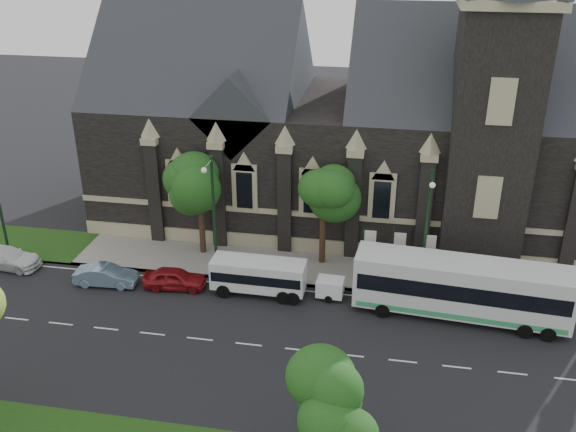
% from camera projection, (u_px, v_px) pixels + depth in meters
% --- Properties ---
extents(ground, '(160.00, 160.00, 0.00)m').
position_uv_depth(ground, '(249.00, 344.00, 37.43)').
color(ground, black).
rests_on(ground, ground).
extents(sidewalk, '(80.00, 5.00, 0.15)m').
position_uv_depth(sidewalk, '(279.00, 265.00, 45.88)').
color(sidewalk, gray).
rests_on(sidewalk, ground).
extents(museum, '(40.00, 17.70, 29.90)m').
position_uv_depth(museum, '(364.00, 125.00, 49.93)').
color(museum, black).
rests_on(museum, ground).
extents(tree_park_east, '(3.40, 3.40, 6.28)m').
position_uv_depth(tree_park_east, '(339.00, 403.00, 26.17)').
color(tree_park_east, black).
rests_on(tree_park_east, ground).
extents(tree_walk_right, '(4.08, 4.08, 7.80)m').
position_uv_depth(tree_walk_right, '(327.00, 189.00, 44.03)').
color(tree_walk_right, black).
rests_on(tree_walk_right, ground).
extents(tree_walk_left, '(3.91, 3.91, 7.64)m').
position_uv_depth(tree_walk_left, '(203.00, 182.00, 45.50)').
color(tree_walk_left, black).
rests_on(tree_walk_left, ground).
extents(street_lamp_near, '(0.36, 1.88, 9.00)m').
position_uv_depth(street_lamp_near, '(426.00, 228.00, 40.01)').
color(street_lamp_near, black).
rests_on(street_lamp_near, ground).
extents(street_lamp_mid, '(0.36, 1.88, 9.00)m').
position_uv_depth(street_lamp_mid, '(213.00, 212.00, 42.25)').
color(street_lamp_mid, black).
rests_on(street_lamp_mid, ground).
extents(banner_flag_left, '(0.90, 0.10, 4.00)m').
position_uv_depth(banner_flag_left, '(367.00, 248.00, 43.45)').
color(banner_flag_left, black).
rests_on(banner_flag_left, ground).
extents(banner_flag_center, '(0.90, 0.10, 4.00)m').
position_uv_depth(banner_flag_center, '(397.00, 250.00, 43.13)').
color(banner_flag_center, black).
rests_on(banner_flag_center, ground).
extents(banner_flag_right, '(0.90, 0.10, 4.00)m').
position_uv_depth(banner_flag_right, '(427.00, 252.00, 42.81)').
color(banner_flag_right, black).
rests_on(banner_flag_right, ground).
extents(tour_coach, '(13.31, 3.91, 3.83)m').
position_uv_depth(tour_coach, '(461.00, 287.00, 39.29)').
color(tour_coach, silver).
rests_on(tour_coach, ground).
extents(shuttle_bus, '(6.29, 2.33, 2.42)m').
position_uv_depth(shuttle_bus, '(259.00, 275.00, 42.04)').
color(shuttle_bus, silver).
rests_on(shuttle_bus, ground).
extents(box_trailer, '(2.58, 1.52, 1.36)m').
position_uv_depth(box_trailer, '(330.00, 287.00, 41.81)').
color(box_trailer, white).
rests_on(box_trailer, ground).
extents(sedan, '(4.38, 1.77, 1.41)m').
position_uv_depth(sedan, '(106.00, 275.00, 43.33)').
color(sedan, '#7996B0').
rests_on(sedan, ground).
extents(car_far_red, '(4.42, 2.14, 1.45)m').
position_uv_depth(car_far_red, '(175.00, 278.00, 42.95)').
color(car_far_red, maroon).
rests_on(car_far_red, ground).
extents(car_far_white, '(5.18, 2.34, 1.47)m').
position_uv_depth(car_far_white, '(6.00, 257.00, 45.59)').
color(car_far_white, silver).
rests_on(car_far_white, ground).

